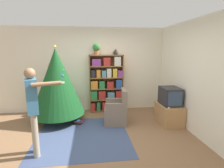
{
  "coord_description": "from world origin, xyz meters",
  "views": [
    {
      "loc": [
        -0.24,
        -3.48,
        1.89
      ],
      "look_at": [
        0.31,
        0.9,
        1.05
      ],
      "focal_mm": 28.0,
      "sensor_mm": 36.0,
      "label": 1
    }
  ],
  "objects_px": {
    "christmas_tree": "(57,82)",
    "standing_person": "(33,105)",
    "television": "(170,96)",
    "armchair": "(117,112)",
    "potted_plant": "(96,48)",
    "table_lamp": "(116,51)",
    "bookshelf": "(106,85)"
  },
  "relations": [
    {
      "from": "christmas_tree",
      "to": "standing_person",
      "type": "xyz_separation_m",
      "value": [
        -0.14,
        -1.57,
        -0.14
      ]
    },
    {
      "from": "television",
      "to": "armchair",
      "type": "height_order",
      "value": "television"
    },
    {
      "from": "potted_plant",
      "to": "table_lamp",
      "type": "height_order",
      "value": "potted_plant"
    },
    {
      "from": "table_lamp",
      "to": "bookshelf",
      "type": "bearing_deg",
      "value": -178.51
    },
    {
      "from": "television",
      "to": "christmas_tree",
      "type": "xyz_separation_m",
      "value": [
        -2.91,
        0.53,
        0.35
      ]
    },
    {
      "from": "armchair",
      "to": "christmas_tree",
      "type": "bearing_deg",
      "value": -96.54
    },
    {
      "from": "bookshelf",
      "to": "christmas_tree",
      "type": "bearing_deg",
      "value": -154.65
    },
    {
      "from": "armchair",
      "to": "potted_plant",
      "type": "xyz_separation_m",
      "value": [
        -0.47,
        1.02,
        1.64
      ]
    },
    {
      "from": "christmas_tree",
      "to": "potted_plant",
      "type": "xyz_separation_m",
      "value": [
        1.07,
        0.66,
        0.87
      ]
    },
    {
      "from": "bookshelf",
      "to": "standing_person",
      "type": "bearing_deg",
      "value": -124.16
    },
    {
      "from": "bookshelf",
      "to": "potted_plant",
      "type": "xyz_separation_m",
      "value": [
        -0.29,
        0.01,
        1.11
      ]
    },
    {
      "from": "armchair",
      "to": "potted_plant",
      "type": "bearing_deg",
      "value": -148.46
    },
    {
      "from": "christmas_tree",
      "to": "table_lamp",
      "type": "height_order",
      "value": "christmas_tree"
    },
    {
      "from": "bookshelf",
      "to": "television",
      "type": "distance_m",
      "value": 1.94
    },
    {
      "from": "television",
      "to": "standing_person",
      "type": "distance_m",
      "value": 3.23
    },
    {
      "from": "standing_person",
      "to": "christmas_tree",
      "type": "bearing_deg",
      "value": 156.01
    },
    {
      "from": "table_lamp",
      "to": "standing_person",
      "type": "bearing_deg",
      "value": -128.94
    },
    {
      "from": "bookshelf",
      "to": "standing_person",
      "type": "relative_size",
      "value": 1.1
    },
    {
      "from": "bookshelf",
      "to": "table_lamp",
      "type": "xyz_separation_m",
      "value": [
        0.29,
        0.01,
        1.02
      ]
    },
    {
      "from": "television",
      "to": "christmas_tree",
      "type": "distance_m",
      "value": 2.98
    },
    {
      "from": "standing_person",
      "to": "table_lamp",
      "type": "distance_m",
      "value": 3.01
    },
    {
      "from": "bookshelf",
      "to": "potted_plant",
      "type": "height_order",
      "value": "potted_plant"
    },
    {
      "from": "potted_plant",
      "to": "bookshelf",
      "type": "bearing_deg",
      "value": -1.49
    },
    {
      "from": "bookshelf",
      "to": "table_lamp",
      "type": "distance_m",
      "value": 1.06
    },
    {
      "from": "potted_plant",
      "to": "christmas_tree",
      "type": "bearing_deg",
      "value": -148.59
    },
    {
      "from": "bookshelf",
      "to": "television",
      "type": "height_order",
      "value": "bookshelf"
    },
    {
      "from": "standing_person",
      "to": "table_lamp",
      "type": "height_order",
      "value": "table_lamp"
    },
    {
      "from": "christmas_tree",
      "to": "standing_person",
      "type": "bearing_deg",
      "value": -95.05
    },
    {
      "from": "television",
      "to": "standing_person",
      "type": "height_order",
      "value": "standing_person"
    },
    {
      "from": "standing_person",
      "to": "television",
      "type": "bearing_deg",
      "value": 89.96
    },
    {
      "from": "bookshelf",
      "to": "standing_person",
      "type": "height_order",
      "value": "bookshelf"
    },
    {
      "from": "television",
      "to": "potted_plant",
      "type": "height_order",
      "value": "potted_plant"
    }
  ]
}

